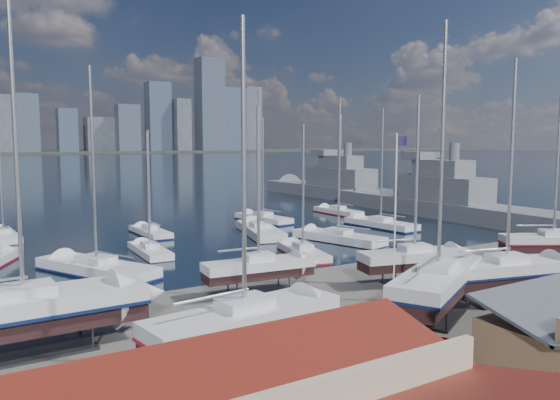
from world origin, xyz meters
TOP-DOWN VIEW (x-y plane):
  - ground at (0.00, -10.00)m, footprint 1400.00×1400.00m
  - sailboat_cradle_0 at (-22.80, -7.65)m, footprint 12.40×3.74m
  - sailboat_cradle_1 at (-13.75, -14.74)m, footprint 10.71×4.25m
  - sailboat_cradle_2 at (-6.96, -4.20)m, footprint 8.31×3.12m
  - sailboat_cradle_3 at (0.18, -14.49)m, footprint 11.58×8.08m
  - sailboat_cradle_4 at (4.75, -8.04)m, footprint 9.13×4.57m
  - sailboat_cradle_5 at (6.55, -14.84)m, footprint 10.58×5.33m
  - sailboat_cradle_6 at (20.36, -9.73)m, footprint 9.18×6.83m
  - sailboat_moored_2 at (-20.45, 30.17)m, footprint 3.05×9.13m
  - sailboat_moored_3 at (-15.53, 7.82)m, footprint 8.17×12.19m
  - sailboat_moored_4 at (-9.16, 13.38)m, footprint 2.70×8.37m
  - sailboat_moored_5 at (-5.47, 24.19)m, footprint 2.63×8.72m
  - sailboat_moored_6 at (3.11, 4.89)m, footprint 4.52×9.19m
  - sailboat_moored_7 at (5.59, 17.50)m, footprint 6.41×12.26m
  - sailboat_moored_8 at (11.43, 26.79)m, footprint 4.05×10.26m
  - sailboat_moored_9 at (10.70, 9.08)m, footprint 5.65×11.30m
  - sailboat_moored_10 at (21.51, 14.15)m, footprint 3.79×10.82m
  - sailboat_moored_11 at (25.10, 27.65)m, footprint 2.63×9.38m
  - naval_ship_east at (36.98, 18.02)m, footprint 9.35×43.72m
  - naval_ship_west at (40.38, 46.60)m, footprint 7.62×43.98m
  - car_a at (-5.76, -21.03)m, footprint 2.69×4.78m
  - car_b at (-10.10, -20.27)m, footprint 4.56×3.08m
  - car_c at (6.01, -18.93)m, footprint 3.77×6.04m
  - flagpole at (2.17, -8.57)m, footprint 1.03×0.12m

SIDE VIEW (x-z plane):
  - ground at x=0.00m, z-range 0.00..0.00m
  - sailboat_moored_11 at x=25.10m, z-range -6.70..7.32m
  - sailboat_moored_8 at x=11.43m, z-range -7.16..7.77m
  - sailboat_moored_6 at x=3.11m, z-range -6.31..6.93m
  - sailboat_moored_5 at x=-5.47m, z-range -6.17..6.78m
  - sailboat_moored_10 at x=21.51m, z-range -7.64..8.25m
  - sailboat_moored_3 at x=-15.53m, z-range -8.60..9.22m
  - sailboat_moored_9 at x=10.70m, z-range -7.90..8.54m
  - sailboat_moored_2 at x=-20.45m, z-range -6.47..7.12m
  - sailboat_moored_7 at x=5.59m, z-range -8.59..9.24m
  - sailboat_moored_4 at x=-9.16m, z-range -5.92..6.57m
  - car_b at x=-10.10m, z-range 0.00..1.42m
  - car_a at x=-5.76m, z-range 0.00..1.54m
  - car_c at x=6.01m, z-range 0.00..1.56m
  - naval_ship_west at x=40.38m, z-range -7.31..10.64m
  - naval_ship_east at x=36.98m, z-range -7.29..10.62m
  - sailboat_cradle_2 at x=-6.96m, z-range -4.78..8.67m
  - sailboat_cradle_4 at x=4.75m, z-range -5.24..9.23m
  - sailboat_cradle_6 at x=20.36m, z-range -5.42..9.45m
  - sailboat_cradle_5 at x=6.55m, z-range -6.13..10.31m
  - sailboat_cradle_1 at x=-13.75m, z-range -6.28..10.50m
  - sailboat_cradle_3 at x=0.18m, z-range -6.93..11.30m
  - sailboat_cradle_0 at x=-22.80m, z-range -7.55..12.07m
  - flagpole at x=2.17m, z-range 0.86..12.47m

